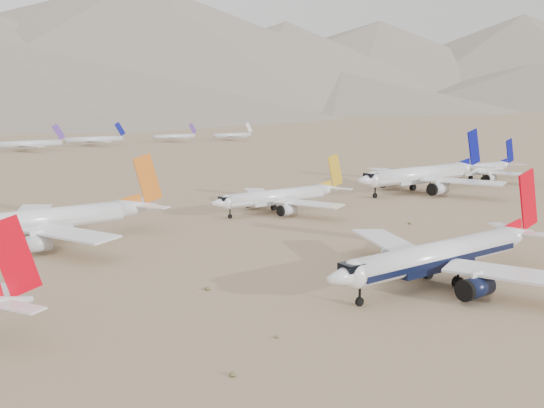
{
  "coord_description": "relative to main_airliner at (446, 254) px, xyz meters",
  "views": [
    {
      "loc": [
        -78.65,
        -69.88,
        31.21
      ],
      "look_at": [
        3.83,
        43.08,
        7.0
      ],
      "focal_mm": 40.0,
      "sensor_mm": 36.0,
      "label": 1
    }
  ],
  "objects": [
    {
      "name": "foothills",
      "position": [
        521.74,
        1106.12,
        62.15
      ],
      "size": [
        4637.5,
        1395.0,
        155.0
      ],
      "color": "slate",
      "rests_on": "ground"
    },
    {
      "name": "row2_orange_tail",
      "position": [
        -47.26,
        69.96,
        0.21
      ],
      "size": [
        52.11,
        50.97,
        18.59
      ],
      "color": "white",
      "rests_on": "ground"
    },
    {
      "name": "ground",
      "position": [
        -4.94,
        6.12,
        -5.0
      ],
      "size": [
        7000.0,
        7000.0,
        0.0
      ],
      "primitive_type": "plane",
      "color": "#86694E",
      "rests_on": "ground"
    },
    {
      "name": "row2_gold_tail",
      "position": [
        17.44,
        70.26,
        -0.71
      ],
      "size": [
        43.17,
        42.22,
        15.37
      ],
      "color": "white",
      "rests_on": "ground"
    },
    {
      "name": "row2_navy_widebody",
      "position": [
        79.16,
        71.49,
        0.81
      ],
      "size": [
        58.57,
        57.27,
        20.84
      ],
      "color": "white",
      "rests_on": "ground"
    },
    {
      "name": "row2_blue_far",
      "position": [
        119.6,
        78.27,
        -0.64
      ],
      "size": [
        44.09,
        43.11,
        15.67
      ],
      "color": "white",
      "rests_on": "ground"
    },
    {
      "name": "main_airliner",
      "position": [
        0.0,
        0.0,
        0.0
      ],
      "size": [
        51.59,
        50.39,
        18.2
      ],
      "color": "white",
      "rests_on": "ground"
    }
  ]
}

